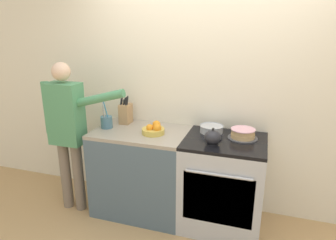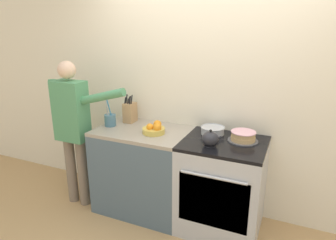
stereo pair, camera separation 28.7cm
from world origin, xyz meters
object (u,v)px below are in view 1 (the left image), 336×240
at_px(mixing_bowl, 211,129).
at_px(person_baker, 68,126).
at_px(utensil_crock, 106,122).
at_px(stove_range, 222,183).
at_px(layer_cake, 243,134).
at_px(fruit_bowl, 154,129).
at_px(knife_block, 126,113).
at_px(tea_kettle, 213,137).

distance_m(mixing_bowl, person_baker, 1.46).
bearing_deg(utensil_crock, person_baker, -152.08).
bearing_deg(mixing_bowl, stove_range, -46.32).
xyz_separation_m(layer_cake, fruit_bowl, (-0.84, -0.13, -0.00)).
height_order(knife_block, fruit_bowl, knife_block).
distance_m(layer_cake, utensil_crock, 1.38).
distance_m(knife_block, fruit_bowl, 0.47).
relative_size(layer_cake, mixing_bowl, 1.17).
relative_size(mixing_bowl, knife_block, 0.77).
relative_size(utensil_crock, person_baker, 0.20).
bearing_deg(tea_kettle, stove_range, 56.44).
xyz_separation_m(knife_block, fruit_bowl, (0.41, -0.23, -0.07)).
distance_m(layer_cake, tea_kettle, 0.34).
bearing_deg(layer_cake, knife_block, 175.83).
xyz_separation_m(knife_block, person_baker, (-0.47, -0.39, -0.07)).
bearing_deg(stove_range, person_baker, -172.36).
bearing_deg(stove_range, layer_cake, 30.65).
distance_m(tea_kettle, utensil_crock, 1.13).
height_order(utensil_crock, person_baker, person_baker).
height_order(fruit_bowl, person_baker, person_baker).
bearing_deg(utensil_crock, mixing_bowl, 10.32).
relative_size(fruit_bowl, person_baker, 0.14).
bearing_deg(fruit_bowl, person_baker, -169.37).
xyz_separation_m(tea_kettle, mixing_bowl, (-0.07, 0.31, -0.03)).
bearing_deg(utensil_crock, fruit_bowl, -2.00).
distance_m(stove_range, layer_cake, 0.53).
xyz_separation_m(layer_cake, utensil_crock, (-1.37, -0.12, 0.02)).
bearing_deg(mixing_bowl, tea_kettle, -77.91).
bearing_deg(tea_kettle, person_baker, -177.29).
bearing_deg(layer_cake, person_baker, -170.11).
bearing_deg(fruit_bowl, layer_cake, 9.12).
relative_size(tea_kettle, mixing_bowl, 0.79).
xyz_separation_m(stove_range, tea_kettle, (-0.09, -0.14, 0.52)).
xyz_separation_m(stove_range, utensil_crock, (-1.22, -0.03, 0.52)).
bearing_deg(person_baker, fruit_bowl, 13.92).
xyz_separation_m(utensil_crock, person_baker, (-0.34, -0.18, -0.03)).
xyz_separation_m(layer_cake, mixing_bowl, (-0.31, 0.08, -0.01)).
bearing_deg(tea_kettle, knife_block, 162.33).
distance_m(tea_kettle, knife_block, 1.06).
xyz_separation_m(stove_range, mixing_bowl, (-0.16, 0.17, 0.49)).
xyz_separation_m(tea_kettle, utensil_crock, (-1.13, 0.11, 0.00)).
height_order(mixing_bowl, fruit_bowl, fruit_bowl).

